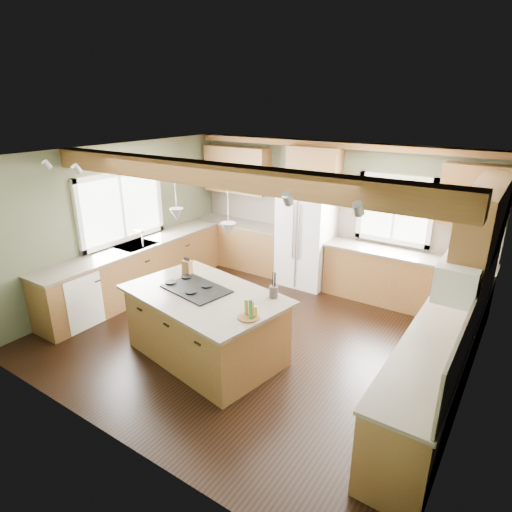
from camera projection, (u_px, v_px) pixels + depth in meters
The scene contains 37 objects.
floor at pixel (255, 335), 6.32m from camera, with size 5.60×5.60×0.00m, color black.
ceiling at pixel (255, 156), 5.42m from camera, with size 5.60×5.60×0.00m, color silver.
wall_back at pixel (331, 214), 7.82m from camera, with size 5.60×5.60×0.00m, color #464C36.
wall_left at pixel (120, 222), 7.33m from camera, with size 5.00×5.00×0.00m, color #464C36.
wall_right at pixel (480, 303), 4.41m from camera, with size 5.00×5.00×0.00m, color #464C36.
ceiling_beam at pixel (216, 175), 4.85m from camera, with size 5.55×0.26×0.26m, color brown.
soffit_trim at pixel (333, 145), 7.31m from camera, with size 5.55×0.20×0.10m, color brown.
backsplash_back at pixel (330, 219), 7.84m from camera, with size 5.58×0.03×0.58m, color brown.
backsplash_right at pixel (477, 309), 4.48m from camera, with size 0.03×3.70×0.58m, color brown.
base_cab_back_left at pixel (242, 245), 8.81m from camera, with size 2.02×0.60×0.88m, color brown.
counter_back_left at pixel (242, 224), 8.65m from camera, with size 2.06×0.64×0.04m, color brown.
base_cab_back_right at pixel (403, 281), 7.10m from camera, with size 2.62×0.60×0.88m, color brown.
counter_back_right at pixel (406, 255), 6.94m from camera, with size 2.66×0.64×0.04m, color brown.
base_cab_left at pixel (139, 271), 7.51m from camera, with size 0.60×3.70×0.88m, color brown.
counter_left at pixel (136, 246), 7.35m from camera, with size 0.64×3.74×0.04m, color brown.
base_cab_right at pixel (438, 363), 4.90m from camera, with size 0.60×3.70×0.88m, color brown.
counter_right at pixel (444, 327), 4.74m from camera, with size 0.64×3.74×0.04m, color brown.
upper_cab_back_left at pixel (237, 170), 8.49m from camera, with size 1.40×0.35×0.90m, color brown.
upper_cab_over_fridge at pixel (314, 167), 7.54m from camera, with size 0.96×0.35×0.70m, color brown.
upper_cab_right at pixel (485, 220), 4.97m from camera, with size 0.35×2.20×0.90m, color brown.
upper_cab_back_corner at pixel (474, 195), 6.25m from camera, with size 0.90×0.35×0.90m, color brown.
window_left at pixel (121, 207), 7.27m from camera, with size 0.04×1.60×1.05m, color white.
window_back at pixel (395, 209), 7.11m from camera, with size 1.10×0.04×1.00m, color white.
sink at pixel (136, 246), 7.35m from camera, with size 0.50×0.65×0.03m, color #262628.
faucet at pixel (142, 239), 7.20m from camera, with size 0.02×0.02×0.28m, color #B2B2B7.
dishwasher at pixel (73, 298), 6.49m from camera, with size 0.60×0.60×0.84m, color white.
oven at pixel (405, 432), 3.90m from camera, with size 0.60×0.72×0.84m, color white.
microwave at pixel (460, 278), 4.40m from camera, with size 0.40×0.70×0.38m, color white.
pendant_left at pixel (177, 214), 5.51m from camera, with size 0.18×0.18×0.16m, color #B2B2B7.
pendant_right at pixel (228, 230), 4.87m from camera, with size 0.18×0.18×0.16m, color #B2B2B7.
refrigerator at pixel (306, 237), 7.81m from camera, with size 0.90×0.74×1.80m, color white.
island at pixel (206, 326), 5.69m from camera, with size 1.96×1.20×0.88m, color brown.
island_top at pixel (204, 295), 5.53m from camera, with size 2.09×1.33×0.04m, color brown.
cooktop at pixel (196, 289), 5.63m from camera, with size 0.85×0.57×0.02m, color black.
knife_block at pixel (187, 268), 6.07m from camera, with size 0.13×0.10×0.21m, color brown.
utensil_crock at pixel (274, 292), 5.38m from camera, with size 0.11×0.11×0.15m, color #403733.
bottle_tray at pixel (249, 309), 4.86m from camera, with size 0.26×0.26×0.24m, color brown, non-canonical shape.
Camera 1 is at (3.08, -4.58, 3.29)m, focal length 30.00 mm.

